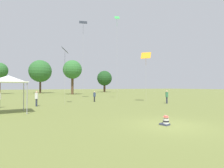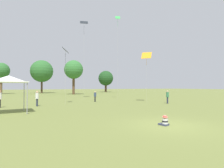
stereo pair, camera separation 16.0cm
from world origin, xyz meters
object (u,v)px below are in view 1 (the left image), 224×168
(person_standing_1, at_px, (167,96))
(kite_1, at_px, (83,24))
(distant_tree_0, at_px, (72,70))
(distant_tree_2, at_px, (40,71))
(person_standing_0, at_px, (36,97))
(distant_tree_3, at_px, (104,78))
(person_standing_2, at_px, (94,96))
(kite_0, at_px, (146,56))
(kite_2, at_px, (117,22))
(canopy_tent, at_px, (8,79))
(seated_toddler, at_px, (166,121))
(kite_3, at_px, (65,51))

(person_standing_1, bearing_deg, kite_1, 158.71)
(distant_tree_0, xyz_separation_m, distant_tree_2, (-7.62, 14.32, 0.45))
(person_standing_0, relative_size, distant_tree_3, 0.20)
(person_standing_1, xyz_separation_m, person_standing_2, (-7.64, 6.71, -0.11))
(kite_0, height_order, distant_tree_3, distant_tree_3)
(distant_tree_2, bearing_deg, person_standing_1, -75.20)
(person_standing_2, relative_size, kite_2, 0.11)
(kite_0, xyz_separation_m, kite_2, (-1.58, 5.98, 6.68))
(person_standing_1, height_order, canopy_tent, canopy_tent)
(seated_toddler, height_order, distant_tree_2, distant_tree_2)
(person_standing_2, bearing_deg, person_standing_0, 101.29)
(kite_3, bearing_deg, kite_1, 33.89)
(seated_toddler, distance_m, distant_tree_2, 57.27)
(kite_3, distance_m, distant_tree_0, 28.79)
(canopy_tent, bearing_deg, person_standing_1, 2.31)
(person_standing_2, bearing_deg, person_standing_1, -139.25)
(person_standing_1, relative_size, distant_tree_3, 0.19)
(kite_2, xyz_separation_m, distant_tree_0, (-2.06, 23.62, -6.24))
(kite_1, bearing_deg, canopy_tent, -66.22)
(person_standing_1, distance_m, distant_tree_3, 50.34)
(kite_2, distance_m, distant_tree_0, 24.52)
(canopy_tent, bearing_deg, distant_tree_0, 68.37)
(person_standing_2, relative_size, distant_tree_3, 0.17)
(person_standing_1, height_order, person_standing_2, person_standing_1)
(kite_2, height_order, distant_tree_3, kite_2)
(kite_0, bearing_deg, seated_toddler, -33.25)
(kite_2, bearing_deg, distant_tree_3, 133.36)
(person_standing_1, relative_size, distant_tree_0, 0.17)
(person_standing_0, xyz_separation_m, kite_2, (12.89, 5.01, 12.32))
(kite_0, relative_size, distant_tree_2, 0.64)
(seated_toddler, xyz_separation_m, canopy_tent, (-8.49, 9.11, 2.59))
(person_standing_0, xyz_separation_m, distant_tree_0, (10.83, 28.64, 6.07))
(person_standing_0, xyz_separation_m, distant_tree_3, (27.94, 44.65, 4.67))
(kite_0, distance_m, distant_tree_2, 45.35)
(person_standing_0, bearing_deg, distant_tree_0, -143.17)
(distant_tree_2, distance_m, distant_tree_3, 24.85)
(kite_1, bearing_deg, person_standing_2, -31.33)
(person_standing_1, relative_size, person_standing_2, 1.11)
(seated_toddler, distance_m, person_standing_2, 16.66)
(person_standing_1, relative_size, distant_tree_2, 0.15)
(distant_tree_2, bearing_deg, person_standing_2, -83.26)
(kite_3, bearing_deg, distant_tree_2, 63.95)
(person_standing_1, bearing_deg, kite_2, 146.57)
(seated_toddler, xyz_separation_m, distant_tree_0, (4.71, 42.40, 6.86))
(person_standing_0, relative_size, person_standing_1, 1.01)
(seated_toddler, relative_size, distant_tree_3, 0.07)
(person_standing_2, height_order, distant_tree_2, distant_tree_2)
(kite_2, xyz_separation_m, distant_tree_3, (15.05, 39.64, -7.64))
(seated_toddler, height_order, person_standing_1, person_standing_1)
(kite_0, distance_m, distant_tree_3, 47.58)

